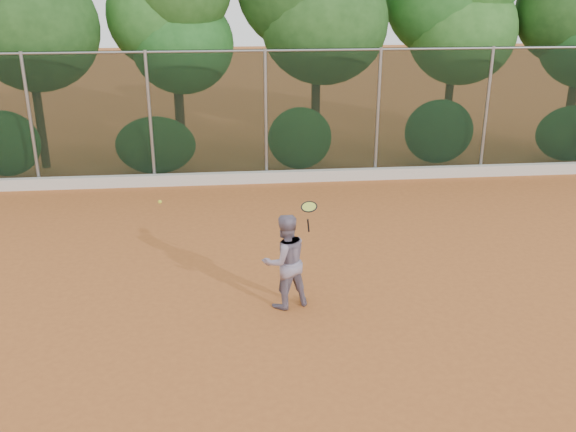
{
  "coord_description": "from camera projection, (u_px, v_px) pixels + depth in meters",
  "views": [
    {
      "loc": [
        -1.04,
        -9.64,
        5.36
      ],
      "look_at": [
        0.0,
        1.0,
        1.25
      ],
      "focal_mm": 40.0,
      "sensor_mm": 36.0,
      "label": 1
    }
  ],
  "objects": [
    {
      "name": "ground",
      "position": [
        294.0,
        305.0,
        10.97
      ],
      "size": [
        80.0,
        80.0,
        0.0
      ],
      "primitive_type": "plane",
      "color": "#B5612A",
      "rests_on": "ground"
    },
    {
      "name": "foliage_backdrop",
      "position": [
        240.0,
        7.0,
        17.69
      ],
      "size": [
        23.7,
        3.63,
        7.55
      ],
      "color": "#452C1A",
      "rests_on": "ground"
    },
    {
      "name": "concrete_curb",
      "position": [
        267.0,
        177.0,
        17.26
      ],
      "size": [
        24.0,
        0.2,
        0.3
      ],
      "primitive_type": "cube",
      "color": "silver",
      "rests_on": "ground"
    },
    {
      "name": "chainlink_fence",
      "position": [
        266.0,
        113.0,
        16.81
      ],
      "size": [
        24.09,
        0.09,
        3.5
      ],
      "color": "black",
      "rests_on": "ground"
    },
    {
      "name": "tennis_ball_in_flight",
      "position": [
        160.0,
        202.0,
        10.26
      ],
      "size": [
        0.06,
        0.06,
        0.06
      ],
      "color": "gold",
      "rests_on": "ground"
    },
    {
      "name": "tennis_player",
      "position": [
        285.0,
        261.0,
        10.67
      ],
      "size": [
        0.97,
        0.86,
        1.65
      ],
      "primitive_type": "imported",
      "rotation": [
        0.0,
        0.0,
        3.49
      ],
      "color": "gray",
      "rests_on": "ground"
    },
    {
      "name": "tennis_racket",
      "position": [
        309.0,
        209.0,
        10.29
      ],
      "size": [
        0.34,
        0.33,
        0.54
      ],
      "color": "black",
      "rests_on": "ground"
    }
  ]
}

